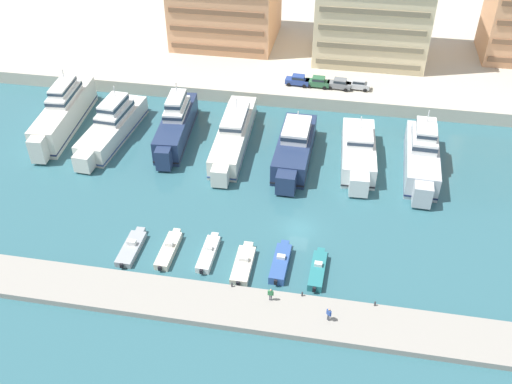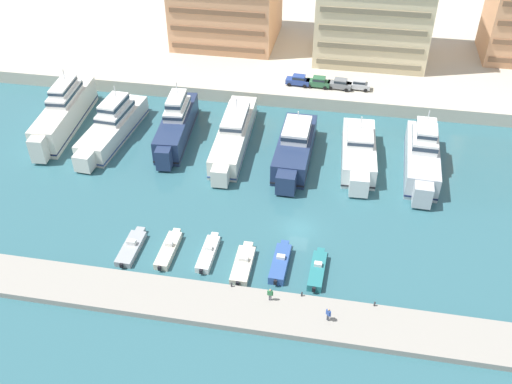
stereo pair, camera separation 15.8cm
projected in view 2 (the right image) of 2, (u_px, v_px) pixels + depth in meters
The scene contains 25 objects.
ground_plane at pixel (299, 229), 72.29m from camera, with size 400.00×400.00×0.00m, color #336670.
quay_promenade at pixel (335, 28), 123.13m from camera, with size 180.00×70.00×2.29m, color beige.
pier_dock at pixel (283, 314), 60.70m from camera, with size 120.00×5.75×0.77m, color #9E998E.
yacht_ivory_far_left at pixel (64, 112), 90.66m from camera, with size 5.51×21.91×8.82m.
yacht_ivory_left at pixel (113, 125), 88.63m from camera, with size 5.68×20.32×7.61m.
yacht_navy_mid_left at pixel (176, 124), 88.25m from camera, with size 5.22×19.02×8.35m.
yacht_ivory_center_left at pixel (234, 134), 87.02m from camera, with size 4.93×22.84×6.35m.
yacht_navy_center at pixel (295, 148), 83.64m from camera, with size 5.07×18.37×6.81m.
yacht_white_center_right at pixel (359, 152), 82.99m from camera, with size 5.40×17.36×6.46m.
yacht_silver_mid_right at pixel (422, 156), 81.17m from camera, with size 5.01×18.45×8.50m.
motorboat_grey_far_left at pixel (132, 247), 68.96m from camera, with size 2.01×6.97×1.35m.
motorboat_cream_left at pixel (169, 249), 68.63m from camera, with size 1.74×7.10×1.41m.
motorboat_white_mid_left at pixel (208, 253), 68.12m from camera, with size 1.68×6.85×1.26m.
motorboat_cream_center_left at pixel (243, 264), 66.67m from camera, with size 2.08×7.05×1.36m.
motorboat_blue_center at pixel (280, 263), 66.68m from camera, with size 1.94×7.02×1.47m.
motorboat_teal_center_right at pixel (317, 270), 65.80m from camera, with size 1.82×6.84×1.40m.
car_blue_far_left at pixel (298, 80), 98.48m from camera, with size 4.19×2.12×1.80m.
car_green_left at pixel (318, 82), 97.93m from camera, with size 4.17×2.07×1.80m.
car_grey_mid_left at pixel (340, 84), 97.36m from camera, with size 4.26×2.26×1.80m.
car_silver_center_left at pixel (359, 84), 97.22m from camera, with size 4.17×2.06×1.80m.
pedestrian_near_edge at pixel (270, 294), 61.19m from camera, with size 0.66×0.24×1.69m.
pedestrian_mid_deck at pixel (328, 314), 58.97m from camera, with size 0.54×0.48×1.74m.
bollard_west at pixel (231, 284), 63.19m from camera, with size 0.20×0.20×0.61m.
bollard_west_mid at pixel (302, 294), 62.08m from camera, with size 0.20×0.20×0.61m.
bollard_east_mid at pixel (375, 304), 60.97m from camera, with size 0.20×0.20×0.61m.
Camera 2 is at (4.41, -54.69, 47.61)m, focal length 40.00 mm.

